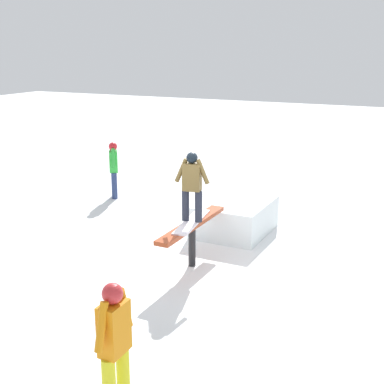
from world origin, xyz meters
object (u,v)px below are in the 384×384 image
(main_rider_on_rail, at_px, (192,189))
(bystander_orange, at_px, (115,341))
(bystander_green, at_px, (114,167))
(rail_feature, at_px, (192,229))

(main_rider_on_rail, relative_size, bystander_orange, 0.98)
(bystander_green, bearing_deg, bystander_orange, -179.74)
(bystander_green, bearing_deg, main_rider_on_rail, -163.59)
(main_rider_on_rail, bearing_deg, rail_feature, 0.00)
(rail_feature, distance_m, bystander_green, 5.29)
(rail_feature, relative_size, bystander_orange, 1.48)
(main_rider_on_rail, xyz_separation_m, bystander_green, (-3.41, -4.04, -0.67))
(main_rider_on_rail, bearing_deg, bystander_orange, 5.80)
(rail_feature, bearing_deg, bystander_orange, 15.05)
(rail_feature, distance_m, main_rider_on_rail, 0.80)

